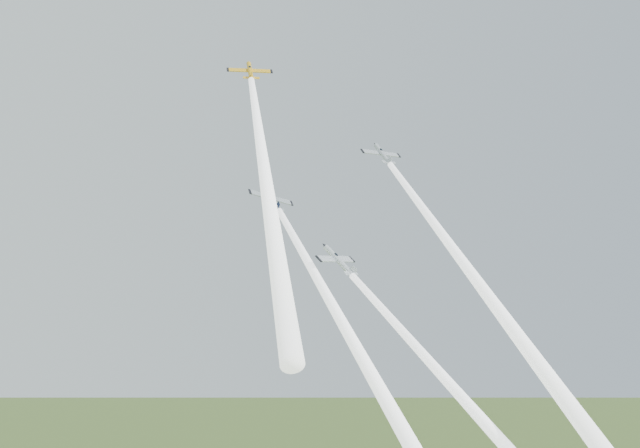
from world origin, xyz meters
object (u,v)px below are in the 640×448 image
Objects in this scene: plane_yellow at (250,71)px; plane_navy at (272,198)px; plane_silver_right at (382,154)px; plane_silver_low at (339,261)px.

plane_navy is at bearing 3.94° from plane_yellow.
plane_yellow is at bearing 170.72° from plane_silver_right.
plane_yellow reaches higher than plane_navy.
plane_yellow is 34.63m from plane_silver_low.
plane_silver_right is 25.67m from plane_silver_low.
plane_yellow reaches higher than plane_silver_right.
plane_navy is (3.61, -0.82, -20.06)m from plane_yellow.
plane_yellow reaches higher than plane_silver_low.
plane_silver_right is at bearing 7.28° from plane_yellow.
plane_silver_right is (21.81, -3.62, -11.71)m from plane_yellow.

